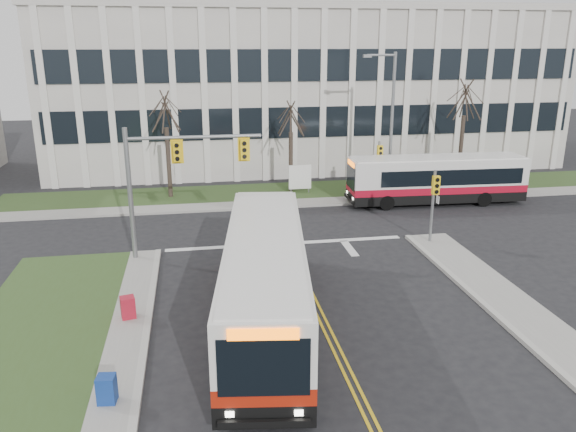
# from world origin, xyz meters

# --- Properties ---
(ground) EXTENTS (120.00, 120.00, 0.00)m
(ground) POSITION_xyz_m (0.00, 0.00, 0.00)
(ground) COLOR black
(ground) RESTS_ON ground
(sidewalk_west) EXTENTS (1.20, 26.00, 0.14)m
(sidewalk_west) POSITION_xyz_m (-7.00, -5.00, 0.07)
(sidewalk_west) COLOR #9E9B93
(sidewalk_west) RESTS_ON ground
(sidewalk_cross) EXTENTS (44.00, 1.60, 0.14)m
(sidewalk_cross) POSITION_xyz_m (5.00, 15.20, 0.07)
(sidewalk_cross) COLOR #9E9B93
(sidewalk_cross) RESTS_ON ground
(building_lawn) EXTENTS (44.00, 5.00, 0.12)m
(building_lawn) POSITION_xyz_m (5.00, 18.00, 0.06)
(building_lawn) COLOR #334A20
(building_lawn) RESTS_ON ground
(office_building) EXTENTS (40.00, 16.00, 12.00)m
(office_building) POSITION_xyz_m (5.00, 30.00, 6.00)
(office_building) COLOR beige
(office_building) RESTS_ON ground
(mast_arm_signal) EXTENTS (6.11, 0.38, 6.20)m
(mast_arm_signal) POSITION_xyz_m (-5.62, 7.16, 4.26)
(mast_arm_signal) COLOR slate
(mast_arm_signal) RESTS_ON ground
(signal_pole_near) EXTENTS (0.34, 0.39, 3.80)m
(signal_pole_near) POSITION_xyz_m (7.20, 6.90, 2.50)
(signal_pole_near) COLOR slate
(signal_pole_near) RESTS_ON ground
(signal_pole_far) EXTENTS (0.34, 0.39, 3.80)m
(signal_pole_far) POSITION_xyz_m (7.20, 15.40, 2.50)
(signal_pole_far) COLOR slate
(signal_pole_far) RESTS_ON ground
(streetlight) EXTENTS (2.15, 0.25, 9.20)m
(streetlight) POSITION_xyz_m (8.03, 16.20, 5.19)
(streetlight) COLOR slate
(streetlight) RESTS_ON ground
(directory_sign) EXTENTS (1.50, 0.12, 2.00)m
(directory_sign) POSITION_xyz_m (2.50, 17.50, 1.17)
(directory_sign) COLOR slate
(directory_sign) RESTS_ON ground
(tree_left) EXTENTS (1.80, 1.80, 7.70)m
(tree_left) POSITION_xyz_m (-6.00, 18.00, 5.51)
(tree_left) COLOR #42352B
(tree_left) RESTS_ON ground
(tree_mid) EXTENTS (1.80, 1.80, 6.82)m
(tree_mid) POSITION_xyz_m (2.00, 18.20, 4.88)
(tree_mid) COLOR #42352B
(tree_mid) RESTS_ON ground
(tree_right) EXTENTS (1.80, 1.80, 8.25)m
(tree_right) POSITION_xyz_m (14.00, 18.00, 5.91)
(tree_right) COLOR #42352B
(tree_right) RESTS_ON ground
(bus_main) EXTENTS (4.30, 12.59, 3.29)m
(bus_main) POSITION_xyz_m (-2.09, -0.05, 1.65)
(bus_main) COLOR silver
(bus_main) RESTS_ON ground
(bus_cross) EXTENTS (11.05, 2.79, 2.93)m
(bus_cross) POSITION_xyz_m (10.53, 14.00, 1.46)
(bus_cross) COLOR silver
(bus_cross) RESTS_ON ground
(newspaper_box_blue) EXTENTS (0.55, 0.51, 0.95)m
(newspaper_box_blue) POSITION_xyz_m (-7.07, -4.04, 0.47)
(newspaper_box_blue) COLOR navy
(newspaper_box_blue) RESTS_ON ground
(newspaper_box_red) EXTENTS (0.59, 0.55, 0.95)m
(newspaper_box_red) POSITION_xyz_m (-7.00, 1.05, 0.47)
(newspaper_box_red) COLOR #A51527
(newspaper_box_red) RESTS_ON ground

